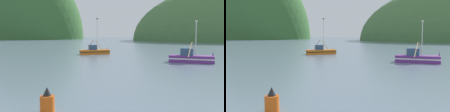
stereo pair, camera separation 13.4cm
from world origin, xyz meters
TOP-DOWN VIEW (x-y plane):
  - hill_far_left at (-109.58, 166.73)m, footprint 85.02×68.01m
  - fishing_boat_purple at (9.01, 33.06)m, footprint 6.71×12.36m
  - fishing_boat_orange at (-10.39, 43.56)m, footprint 6.37×8.62m
  - channel_buoy at (1.24, 4.85)m, footprint 0.81×0.81m

SIDE VIEW (x-z plane):
  - hill_far_left at x=-109.58m, z-range -54.25..54.25m
  - channel_buoy at x=1.24m, z-range -0.13..1.30m
  - fishing_boat_orange at x=-10.39m, z-range -3.10..4.41m
  - fishing_boat_purple at x=9.01m, z-range -2.40..3.90m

